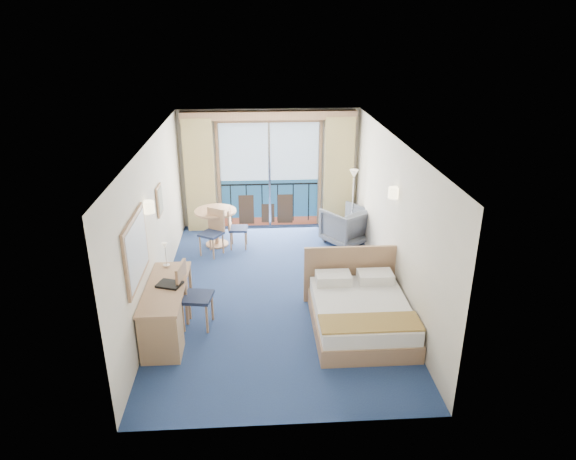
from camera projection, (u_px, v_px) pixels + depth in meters
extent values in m
plane|color=navy|center=(276.00, 291.00, 9.12)|extent=(6.50, 6.50, 0.00)
cube|color=silver|center=(269.00, 169.00, 11.62)|extent=(4.00, 0.02, 2.70)
cube|color=silver|center=(288.00, 328.00, 5.59)|extent=(4.00, 0.02, 2.70)
cube|color=silver|center=(154.00, 223.00, 8.49)|extent=(0.02, 6.50, 2.70)
cube|color=silver|center=(393.00, 218.00, 8.72)|extent=(0.02, 6.50, 2.70)
cube|color=white|center=(275.00, 140.00, 8.09)|extent=(4.00, 6.50, 0.02)
cube|color=navy|center=(270.00, 202.00, 11.88)|extent=(2.20, 0.02, 1.08)
cube|color=#A2BAD5|center=(269.00, 151.00, 11.42)|extent=(2.20, 0.02, 1.32)
cube|color=brown|center=(270.00, 221.00, 12.05)|extent=(2.20, 0.02, 0.20)
cube|color=black|center=(270.00, 184.00, 11.71)|extent=(2.20, 0.02, 0.04)
cube|color=tan|center=(269.00, 120.00, 11.15)|extent=(2.36, 0.03, 0.12)
cube|color=tan|center=(219.00, 177.00, 11.56)|extent=(0.06, 0.03, 2.40)
cube|color=tan|center=(320.00, 175.00, 11.70)|extent=(0.06, 0.03, 2.40)
cube|color=silver|center=(270.00, 176.00, 11.63)|extent=(0.05, 0.02, 2.40)
cube|color=#372619|center=(285.00, 209.00, 11.95)|extent=(0.35, 0.02, 0.70)
cube|color=#372619|center=(246.00, 210.00, 11.90)|extent=(0.35, 0.02, 0.70)
cube|color=#372619|center=(268.00, 213.00, 11.96)|extent=(0.30, 0.02, 0.45)
cube|color=black|center=(231.00, 204.00, 11.82)|extent=(0.02, 0.01, 0.90)
cube|color=black|center=(247.00, 203.00, 11.85)|extent=(0.02, 0.01, 0.90)
cube|color=black|center=(262.00, 203.00, 11.87)|extent=(0.03, 0.01, 0.90)
cube|color=black|center=(278.00, 203.00, 11.89)|extent=(0.03, 0.01, 0.90)
cube|color=black|center=(293.00, 202.00, 11.91)|extent=(0.02, 0.01, 0.90)
cube|color=black|center=(309.00, 202.00, 11.93)|extent=(0.02, 0.01, 0.90)
cube|color=tan|center=(200.00, 176.00, 11.38)|extent=(0.65, 0.22, 2.55)
cube|color=tan|center=(338.00, 173.00, 11.56)|extent=(0.65, 0.22, 2.55)
cube|color=tan|center=(269.00, 115.00, 11.00)|extent=(3.80, 0.25, 0.18)
cube|color=tan|center=(136.00, 250.00, 7.03)|extent=(0.04, 1.25, 0.95)
cube|color=#ABB4BE|center=(138.00, 250.00, 7.03)|extent=(0.01, 1.12, 0.82)
cube|color=tan|center=(159.00, 200.00, 8.81)|extent=(0.03, 0.42, 0.52)
cube|color=gray|center=(161.00, 200.00, 8.81)|extent=(0.01, 0.34, 0.44)
cylinder|color=beige|center=(149.00, 207.00, 7.75)|extent=(0.18, 0.18, 0.18)
cylinder|color=beige|center=(394.00, 193.00, 8.39)|extent=(0.18, 0.18, 0.18)
cube|color=tan|center=(361.00, 323.00, 7.92)|extent=(1.45, 1.82, 0.27)
cube|color=silver|center=(362.00, 309.00, 7.82)|extent=(1.40, 1.76, 0.23)
cube|color=#A17D3E|center=(370.00, 323.00, 7.23)|extent=(1.44, 0.50, 0.03)
cube|color=silver|center=(333.00, 278.00, 8.33)|extent=(0.56, 0.36, 0.16)
cube|color=silver|center=(375.00, 277.00, 8.37)|extent=(0.56, 0.36, 0.16)
cube|color=tan|center=(351.00, 274.00, 8.66)|extent=(1.59, 0.05, 1.00)
cube|color=tan|center=(376.00, 276.00, 9.05)|extent=(0.42, 0.40, 0.56)
cube|color=white|center=(379.00, 260.00, 8.94)|extent=(0.21, 0.19, 0.08)
imported|color=#444A53|center=(346.00, 226.00, 10.97)|extent=(1.19, 1.19, 0.79)
cylinder|color=silver|center=(351.00, 235.00, 11.45)|extent=(0.21, 0.21, 0.03)
cylinder|color=silver|center=(352.00, 206.00, 11.18)|extent=(0.02, 0.02, 1.44)
cone|color=#EDE2C9|center=(354.00, 174.00, 10.91)|extent=(0.19, 0.19, 0.17)
cube|color=tan|center=(165.00, 288.00, 7.63)|extent=(0.58, 1.69, 0.04)
cube|color=tan|center=(161.00, 332.00, 7.25)|extent=(0.55, 0.51, 0.75)
cylinder|color=tan|center=(153.00, 304.00, 7.96)|extent=(0.05, 0.05, 0.75)
cylinder|color=tan|center=(186.00, 303.00, 7.99)|extent=(0.05, 0.05, 0.75)
cylinder|color=tan|center=(159.00, 286.00, 8.50)|extent=(0.05, 0.05, 0.75)
cylinder|color=tan|center=(191.00, 285.00, 8.53)|extent=(0.05, 0.05, 0.75)
cube|color=#1F2A49|center=(197.00, 297.00, 7.90)|extent=(0.52, 0.52, 0.05)
cube|color=tan|center=(182.00, 280.00, 7.81)|extent=(0.11, 0.46, 0.54)
cylinder|color=tan|center=(207.00, 319.00, 7.82)|extent=(0.04, 0.04, 0.49)
cylinder|color=tan|center=(212.00, 306.00, 8.16)|extent=(0.04, 0.04, 0.49)
cylinder|color=tan|center=(183.00, 318.00, 7.85)|extent=(0.04, 0.04, 0.49)
cylinder|color=tan|center=(190.00, 305.00, 8.19)|extent=(0.04, 0.04, 0.49)
cube|color=black|center=(170.00, 284.00, 7.66)|extent=(0.42, 0.37, 0.03)
cylinder|color=silver|center=(167.00, 265.00, 8.23)|extent=(0.11, 0.11, 0.02)
cylinder|color=silver|center=(166.00, 256.00, 8.17)|extent=(0.01, 0.01, 0.36)
cone|color=#EDE2C9|center=(165.00, 245.00, 8.10)|extent=(0.10, 0.10, 0.09)
cylinder|color=tan|center=(215.00, 211.00, 10.73)|extent=(0.87, 0.87, 0.04)
cylinder|color=tan|center=(216.00, 228.00, 10.88)|extent=(0.09, 0.09, 0.76)
cylinder|color=tan|center=(217.00, 244.00, 11.02)|extent=(0.48, 0.48, 0.03)
cube|color=#1F2A49|center=(238.00, 229.00, 10.75)|extent=(0.39, 0.39, 0.04)
cube|color=tan|center=(229.00, 218.00, 10.66)|extent=(0.05, 0.38, 0.45)
cylinder|color=tan|center=(246.00, 241.00, 10.69)|extent=(0.03, 0.03, 0.40)
cylinder|color=tan|center=(246.00, 235.00, 10.97)|extent=(0.03, 0.03, 0.40)
cylinder|color=tan|center=(231.00, 241.00, 10.69)|extent=(0.03, 0.03, 0.40)
cylinder|color=tan|center=(232.00, 235.00, 10.97)|extent=(0.03, 0.03, 0.40)
cube|color=#1F2A49|center=(211.00, 234.00, 10.38)|extent=(0.56, 0.56, 0.05)
cube|color=tan|center=(216.00, 219.00, 10.45)|extent=(0.36, 0.25, 0.48)
cylinder|color=tan|center=(200.00, 246.00, 10.41)|extent=(0.03, 0.03, 0.44)
cylinder|color=tan|center=(213.00, 249.00, 10.27)|extent=(0.03, 0.03, 0.44)
cylinder|color=tan|center=(210.00, 240.00, 10.68)|extent=(0.03, 0.03, 0.44)
cylinder|color=tan|center=(223.00, 243.00, 10.53)|extent=(0.03, 0.03, 0.44)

